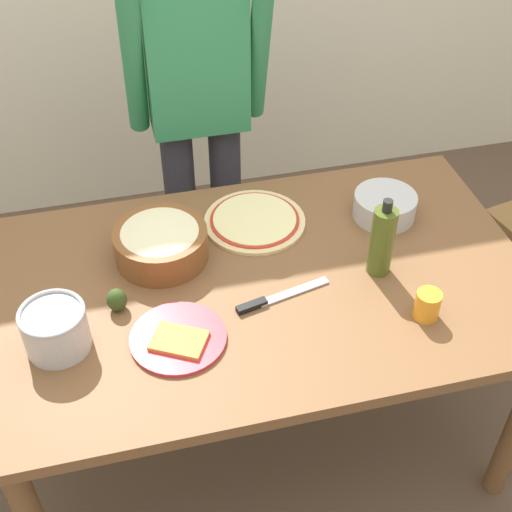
{
  "coord_description": "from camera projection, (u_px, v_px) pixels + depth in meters",
  "views": [
    {
      "loc": [
        -0.36,
        -1.42,
        2.16
      ],
      "look_at": [
        0.0,
        0.05,
        0.81
      ],
      "focal_mm": 48.82,
      "sensor_mm": 36.0,
      "label": 1
    }
  ],
  "objects": [
    {
      "name": "ground",
      "position": [
        259.0,
        431.0,
        2.53
      ],
      "size": [
        8.0,
        8.0,
        0.0
      ],
      "primitive_type": "plane",
      "color": "brown"
    },
    {
      "name": "dining_table",
      "position": [
        260.0,
        302.0,
        2.09
      ],
      "size": [
        1.6,
        0.96,
        0.76
      ],
      "color": "brown",
      "rests_on": "ground"
    },
    {
      "name": "person_cook",
      "position": [
        198.0,
        101.0,
        2.45
      ],
      "size": [
        0.49,
        0.25,
        1.62
      ],
      "color": "#2D2D38",
      "rests_on": "ground"
    },
    {
      "name": "pizza_raw_on_board",
      "position": [
        255.0,
        221.0,
        2.22
      ],
      "size": [
        0.32,
        0.32,
        0.02
      ],
      "color": "beige",
      "rests_on": "dining_table"
    },
    {
      "name": "plate_with_slice",
      "position": [
        178.0,
        338.0,
        1.85
      ],
      "size": [
        0.26,
        0.26,
        0.02
      ],
      "color": "red",
      "rests_on": "dining_table"
    },
    {
      "name": "popcorn_bowl",
      "position": [
        161.0,
        241.0,
        2.06
      ],
      "size": [
        0.28,
        0.28,
        0.11
      ],
      "color": "brown",
      "rests_on": "dining_table"
    },
    {
      "name": "mixing_bowl_steel",
      "position": [
        385.0,
        206.0,
        2.23
      ],
      "size": [
        0.2,
        0.2,
        0.08
      ],
      "color": "#B7B7BC",
      "rests_on": "dining_table"
    },
    {
      "name": "olive_oil_bottle",
      "position": [
        382.0,
        241.0,
        1.98
      ],
      "size": [
        0.07,
        0.07,
        0.26
      ],
      "color": "#47561E",
      "rests_on": "dining_table"
    },
    {
      "name": "steel_pot",
      "position": [
        55.0,
        329.0,
        1.79
      ],
      "size": [
        0.17,
        0.17,
        0.13
      ],
      "color": "#B7B7BC",
      "rests_on": "dining_table"
    },
    {
      "name": "cup_orange",
      "position": [
        427.0,
        305.0,
        1.89
      ],
      "size": [
        0.07,
        0.07,
        0.08
      ],
      "primitive_type": "cylinder",
      "color": "orange",
      "rests_on": "dining_table"
    },
    {
      "name": "chef_knife",
      "position": [
        272.0,
        299.0,
        1.96
      ],
      "size": [
        0.29,
        0.09,
        0.02
      ],
      "color": "silver",
      "rests_on": "dining_table"
    },
    {
      "name": "avocado",
      "position": [
        117.0,
        300.0,
        1.92
      ],
      "size": [
        0.06,
        0.06,
        0.07
      ],
      "primitive_type": "ellipsoid",
      "color": "#2D4219",
      "rests_on": "dining_table"
    }
  ]
}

